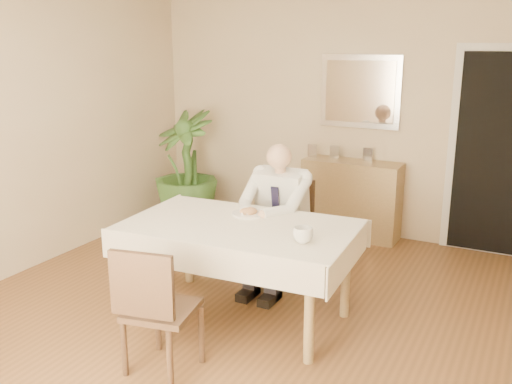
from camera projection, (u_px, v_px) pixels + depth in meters
The scene contains 17 objects.
room at pixel (233, 155), 3.98m from camera, with size 5.00×5.02×2.60m.
doorway at pixel (499, 155), 5.49m from camera, with size 0.96×0.07×2.10m.
mirror at pixel (360, 92), 5.98m from camera, with size 0.86×0.04×0.76m.
dining_table at pixel (240, 235), 4.27m from camera, with size 1.77×1.11×0.75m.
chair_far at pixel (287, 223), 5.07m from camera, with size 0.47×0.48×0.90m.
chair_near at pixel (154, 305), 3.54m from camera, with size 0.48×0.49×0.87m.
seated_man at pixel (274, 211), 4.77m from camera, with size 0.48×0.72×1.24m.
plate at pixel (249, 214), 4.47m from camera, with size 0.26×0.26×0.02m, color white.
food at pixel (249, 211), 4.46m from camera, with size 0.14×0.14×0.06m, color #97673D.
knife at pixel (249, 214), 4.39m from camera, with size 0.01×0.01×0.13m, color silver.
fork at pixel (240, 213), 4.43m from camera, with size 0.01×0.01×0.13m, color silver.
coffee_mug at pixel (303, 235), 3.85m from camera, with size 0.14×0.14×0.11m, color white.
sideboard at pixel (351, 199), 6.14m from camera, with size 1.04×0.35×0.83m, color #997A49.
photo_frame_left at pixel (312, 151), 6.24m from camera, with size 0.10×0.02×0.14m, color silver.
photo_frame_center at pixel (335, 152), 6.15m from camera, with size 0.10×0.02×0.14m, color silver.
photo_frame_right at pixel (368, 155), 6.03m from camera, with size 0.10×0.02×0.14m, color silver.
potted_palm at pixel (186, 169), 6.48m from camera, with size 0.74×0.74×1.32m, color #305520.
Camera 1 is at (1.93, -3.41, 2.09)m, focal length 40.00 mm.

